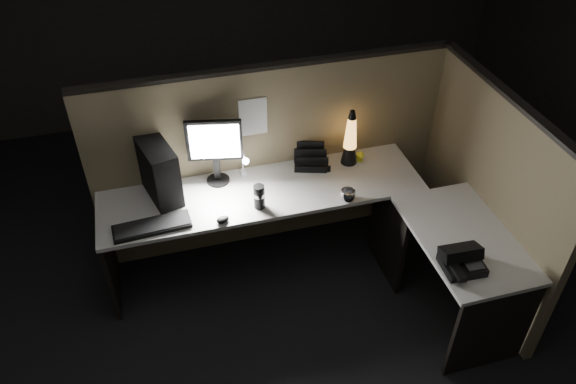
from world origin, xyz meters
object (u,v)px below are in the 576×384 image
object	(u,v)px
pc_tower	(159,171)
monitor	(215,145)
desk_phone	(461,260)
lava_lamp	(350,142)
keyboard	(152,226)

from	to	relation	value
pc_tower	monitor	xyz separation A→B (m)	(0.40, 0.07, 0.10)
monitor	desk_phone	size ratio (longest dim) A/B	1.90
lava_lamp	pc_tower	bearing A→B (deg)	-179.12
keyboard	desk_phone	bearing A→B (deg)	-29.66
desk_phone	lava_lamp	bearing A→B (deg)	105.98
lava_lamp	keyboard	bearing A→B (deg)	-166.95
pc_tower	lava_lamp	distance (m)	1.39
pc_tower	lava_lamp	size ratio (longest dim) A/B	0.92
monitor	lava_lamp	size ratio (longest dim) A/B	1.11
pc_tower	desk_phone	bearing A→B (deg)	-49.89
pc_tower	keyboard	xyz separation A→B (m)	(-0.10, -0.32, -0.19)
lava_lamp	desk_phone	world-z (taller)	lava_lamp
monitor	keyboard	xyz separation A→B (m)	(-0.50, -0.39, -0.29)
keyboard	desk_phone	xyz separation A→B (m)	(1.77, -0.85, 0.04)
pc_tower	desk_phone	world-z (taller)	pc_tower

